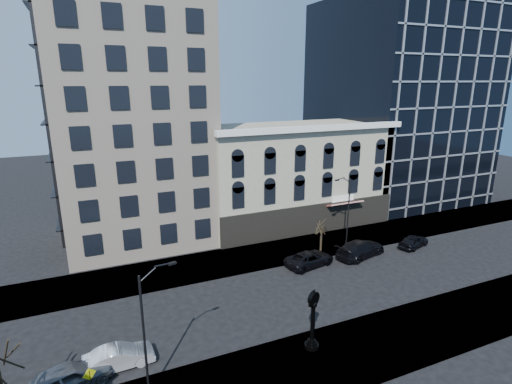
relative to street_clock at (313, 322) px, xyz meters
name	(u,v)px	position (x,y,z in m)	size (l,w,h in m)	color
ground	(253,304)	(-1.40, 6.63, -2.05)	(160.00, 160.00, 0.00)	black
sidewalk_far	(221,262)	(-1.40, 14.63, -1.99)	(160.00, 6.00, 0.12)	gray
sidewalk_near	(303,367)	(-1.40, -1.37, -1.99)	(160.00, 6.00, 0.12)	gray
cream_tower	(126,58)	(-7.51, 25.52, 17.27)	(15.90, 15.40, 42.50)	beige
victorian_row	(292,175)	(10.61, 22.53, 3.95)	(22.60, 11.19, 12.50)	#A9A48B
glass_office	(397,102)	(30.60, 27.54, 11.95)	(20.00, 20.15, 28.00)	black
street_clock	(313,322)	(0.00, 0.00, 0.00)	(0.97, 0.97, 4.26)	black
street_lamp_near	(151,298)	(-9.98, 0.31, 3.94)	(1.97, 0.72, 7.77)	black
street_lamp_far	(346,194)	(11.56, 12.92, 3.96)	(2.00, 0.57, 7.79)	black
bare_tree_far	(322,224)	(8.98, 13.08, 0.97)	(2.24, 2.24, 3.85)	#302718
warning_sign	(90,380)	(-13.45, 0.63, -0.35)	(0.70, 0.33, 2.28)	black
car_near_a	(67,378)	(-14.73, 2.36, -1.19)	(2.01, 5.00, 1.70)	#595B60
car_near_b	(119,357)	(-11.83, 3.27, -1.35)	(1.47, 4.22, 1.39)	silver
car_far_a	(309,259)	(6.24, 10.75, -1.35)	(2.31, 5.01, 1.39)	black
car_far_b	(361,249)	(12.02, 10.50, -1.20)	(2.36, 5.80, 1.68)	black
car_far_c	(414,241)	(18.64, 10.11, -1.37)	(1.61, 3.99, 1.36)	black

